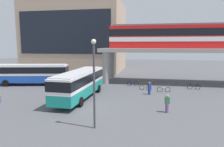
{
  "coord_description": "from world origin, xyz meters",
  "views": [
    {
      "loc": [
        6.66,
        -19.22,
        6.22
      ],
      "look_at": [
        1.33,
        9.33,
        2.2
      ],
      "focal_mm": 33.19,
      "sensor_mm": 36.0,
      "label": 1
    }
  ],
  "objects_px": {
    "train": "(184,36)",
    "bus_main": "(80,82)",
    "bus_secondary": "(32,72)",
    "bicycle_orange": "(145,88)",
    "bicycle_blue": "(133,84)",
    "bicycle_silver": "(164,89)",
    "pedestrian_walking_across": "(149,89)",
    "station_building": "(77,37)",
    "pedestrian_near_building": "(167,104)",
    "bicycle_black": "(194,87)"
  },
  "relations": [
    {
      "from": "station_building",
      "to": "bicycle_orange",
      "type": "xyz_separation_m",
      "value": [
        17.48,
        -21.09,
        -7.7
      ]
    },
    {
      "from": "bicycle_orange",
      "to": "bus_secondary",
      "type": "bearing_deg",
      "value": 177.94
    },
    {
      "from": "train",
      "to": "bus_main",
      "type": "xyz_separation_m",
      "value": [
        -13.1,
        -12.25,
        -5.64
      ]
    },
    {
      "from": "bus_secondary",
      "to": "bicycle_orange",
      "type": "distance_m",
      "value": 17.66
    },
    {
      "from": "bus_main",
      "to": "station_building",
      "type": "bearing_deg",
      "value": 110.49
    },
    {
      "from": "train",
      "to": "pedestrian_near_building",
      "type": "bearing_deg",
      "value": -102.56
    },
    {
      "from": "bicycle_silver",
      "to": "pedestrian_near_building",
      "type": "bearing_deg",
      "value": -91.42
    },
    {
      "from": "bicycle_orange",
      "to": "station_building",
      "type": "bearing_deg",
      "value": 129.65
    },
    {
      "from": "bus_main",
      "to": "bicycle_black",
      "type": "relative_size",
      "value": 6.21
    },
    {
      "from": "bus_main",
      "to": "pedestrian_near_building",
      "type": "distance_m",
      "value": 10.26
    },
    {
      "from": "station_building",
      "to": "bus_main",
      "type": "bearing_deg",
      "value": -69.51
    },
    {
      "from": "bus_main",
      "to": "bus_secondary",
      "type": "bearing_deg",
      "value": 147.28
    },
    {
      "from": "bus_main",
      "to": "pedestrian_near_building",
      "type": "relative_size",
      "value": 6.54
    },
    {
      "from": "bicycle_silver",
      "to": "pedestrian_walking_across",
      "type": "relative_size",
      "value": 1.1
    },
    {
      "from": "bicycle_black",
      "to": "bicycle_orange",
      "type": "relative_size",
      "value": 1.06
    },
    {
      "from": "bicycle_black",
      "to": "pedestrian_near_building",
      "type": "height_order",
      "value": "pedestrian_near_building"
    },
    {
      "from": "bicycle_silver",
      "to": "pedestrian_near_building",
      "type": "relative_size",
      "value": 1.05
    },
    {
      "from": "pedestrian_walking_across",
      "to": "bus_secondary",
      "type": "bearing_deg",
      "value": 170.31
    },
    {
      "from": "bicycle_black",
      "to": "bicycle_blue",
      "type": "xyz_separation_m",
      "value": [
        -8.67,
        0.78,
        0.0
      ]
    },
    {
      "from": "bus_secondary",
      "to": "pedestrian_near_building",
      "type": "bearing_deg",
      "value": -26.68
    },
    {
      "from": "bus_secondary",
      "to": "bicycle_orange",
      "type": "height_order",
      "value": "bus_secondary"
    },
    {
      "from": "bus_secondary",
      "to": "pedestrian_near_building",
      "type": "height_order",
      "value": "bus_secondary"
    },
    {
      "from": "station_building",
      "to": "pedestrian_near_building",
      "type": "bearing_deg",
      "value": -57.06
    },
    {
      "from": "train",
      "to": "bicycle_silver",
      "type": "distance_m",
      "value": 10.62
    },
    {
      "from": "train",
      "to": "bicycle_blue",
      "type": "bearing_deg",
      "value": -153.88
    },
    {
      "from": "bicycle_orange",
      "to": "bicycle_blue",
      "type": "height_order",
      "value": "same"
    },
    {
      "from": "pedestrian_near_building",
      "to": "bicycle_black",
      "type": "bearing_deg",
      "value": 68.05
    },
    {
      "from": "bicycle_black",
      "to": "pedestrian_walking_across",
      "type": "relative_size",
      "value": 1.11
    },
    {
      "from": "pedestrian_near_building",
      "to": "bicycle_blue",
      "type": "bearing_deg",
      "value": 109.41
    },
    {
      "from": "bicycle_orange",
      "to": "bicycle_silver",
      "type": "distance_m",
      "value": 2.53
    },
    {
      "from": "bicycle_black",
      "to": "pedestrian_walking_across",
      "type": "distance_m",
      "value": 7.48
    },
    {
      "from": "bicycle_blue",
      "to": "pedestrian_walking_across",
      "type": "height_order",
      "value": "pedestrian_walking_across"
    },
    {
      "from": "bicycle_blue",
      "to": "pedestrian_near_building",
      "type": "relative_size",
      "value": 1.05
    },
    {
      "from": "bus_main",
      "to": "bicycle_blue",
      "type": "distance_m",
      "value": 10.2
    },
    {
      "from": "bus_main",
      "to": "pedestrian_walking_across",
      "type": "height_order",
      "value": "bus_main"
    },
    {
      "from": "train",
      "to": "pedestrian_walking_across",
      "type": "relative_size",
      "value": 14.62
    },
    {
      "from": "train",
      "to": "bus_secondary",
      "type": "distance_m",
      "value": 24.63
    },
    {
      "from": "bicycle_blue",
      "to": "bicycle_silver",
      "type": "height_order",
      "value": "same"
    },
    {
      "from": "bicycle_black",
      "to": "pedestrian_near_building",
      "type": "xyz_separation_m",
      "value": [
        -4.48,
        -11.11,
        0.44
      ]
    },
    {
      "from": "bicycle_orange",
      "to": "bicycle_silver",
      "type": "relative_size",
      "value": 0.95
    },
    {
      "from": "bicycle_blue",
      "to": "train",
      "type": "bearing_deg",
      "value": 26.12
    },
    {
      "from": "bicycle_orange",
      "to": "bicycle_blue",
      "type": "distance_m",
      "value": 3.24
    },
    {
      "from": "bus_main",
      "to": "bicycle_black",
      "type": "xyz_separation_m",
      "value": [
        14.09,
        7.7,
        -1.63
      ]
    },
    {
      "from": "bicycle_silver",
      "to": "bus_secondary",
      "type": "bearing_deg",
      "value": 176.24
    },
    {
      "from": "station_building",
      "to": "bus_secondary",
      "type": "relative_size",
      "value": 1.98
    },
    {
      "from": "train",
      "to": "bus_main",
      "type": "bearing_deg",
      "value": -136.92
    },
    {
      "from": "train",
      "to": "pedestrian_walking_across",
      "type": "height_order",
      "value": "train"
    },
    {
      "from": "bus_main",
      "to": "pedestrian_walking_across",
      "type": "relative_size",
      "value": 6.89
    },
    {
      "from": "bicycle_silver",
      "to": "bicycle_blue",
      "type": "bearing_deg",
      "value": 143.53
    },
    {
      "from": "bicycle_black",
      "to": "pedestrian_walking_across",
      "type": "height_order",
      "value": "pedestrian_walking_across"
    }
  ]
}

